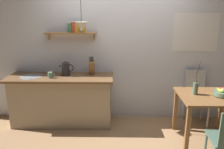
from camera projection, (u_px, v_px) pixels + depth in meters
name	position (u px, v px, depth m)	size (l,w,h in m)	color
ground_plane	(118.00, 132.00, 3.83)	(14.00, 14.00, 0.00)	#A87F56
back_wall	(129.00, 47.00, 4.08)	(6.80, 0.11, 2.70)	silver
kitchen_counter	(62.00, 100.00, 4.03)	(1.83, 0.63, 0.90)	tan
wall_shelf	(73.00, 30.00, 3.86)	(0.90, 0.20, 0.32)	#9E6B3D
dining_table	(208.00, 103.00, 3.42)	(0.87, 0.78, 0.76)	brown
dining_chair_far	(196.00, 95.00, 4.06)	(0.42, 0.40, 0.96)	silver
fruit_bowl	(222.00, 93.00, 3.34)	(0.25, 0.25, 0.14)	slate
twig_vase	(195.00, 88.00, 3.40)	(0.09, 0.08, 0.53)	#567056
electric_kettle	(66.00, 69.00, 3.91)	(0.25, 0.15, 0.26)	black
knife_block	(92.00, 67.00, 3.96)	(0.09, 0.19, 0.33)	brown
coffee_mug_by_sink	(51.00, 75.00, 3.79)	(0.12, 0.08, 0.10)	slate
pendant_lamp	(82.00, 26.00, 3.64)	(0.21, 0.21, 0.68)	black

